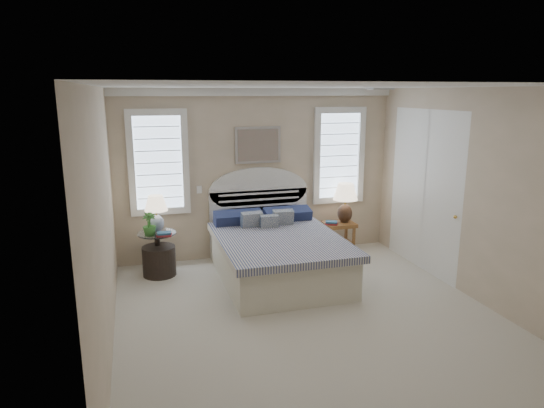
{
  "coord_description": "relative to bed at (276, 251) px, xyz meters",
  "views": [
    {
      "loc": [
        -1.93,
        -4.96,
        2.65
      ],
      "look_at": [
        -0.2,
        1.0,
        1.2
      ],
      "focal_mm": 32.0,
      "sensor_mm": 36.0,
      "label": 1
    }
  ],
  "objects": [
    {
      "name": "floor",
      "position": [
        0.0,
        -1.46,
        -0.39
      ],
      "size": [
        4.5,
        5.0,
        0.01
      ],
      "primitive_type": "cube",
      "color": "beige",
      "rests_on": "ground"
    },
    {
      "name": "ceiling",
      "position": [
        0.0,
        -1.46,
        2.31
      ],
      "size": [
        4.5,
        5.0,
        0.01
      ],
      "primitive_type": "cube",
      "color": "white",
      "rests_on": "wall_back"
    },
    {
      "name": "wall_back",
      "position": [
        0.0,
        1.04,
        0.96
      ],
      "size": [
        4.5,
        0.02,
        2.7
      ],
      "primitive_type": "cube",
      "color": "#BCAA8D",
      "rests_on": "floor"
    },
    {
      "name": "wall_left",
      "position": [
        -2.25,
        -1.46,
        0.96
      ],
      "size": [
        0.02,
        5.0,
        2.7
      ],
      "primitive_type": "cube",
      "color": "#BCAA8D",
      "rests_on": "floor"
    },
    {
      "name": "wall_right",
      "position": [
        2.25,
        -1.46,
        0.96
      ],
      "size": [
        0.02,
        5.0,
        2.7
      ],
      "primitive_type": "cube",
      "color": "#BCAA8D",
      "rests_on": "floor"
    },
    {
      "name": "crown_molding",
      "position": [
        0.0,
        1.0,
        2.25
      ],
      "size": [
        4.5,
        0.08,
        0.12
      ],
      "primitive_type": "cube",
      "color": "white",
      "rests_on": "wall_back"
    },
    {
      "name": "hvac_vent",
      "position": [
        1.2,
        -0.66,
        2.29
      ],
      "size": [
        0.3,
        0.2,
        0.02
      ],
      "primitive_type": "cube",
      "color": "#B2B2B2",
      "rests_on": "ceiling"
    },
    {
      "name": "switch_plate",
      "position": [
        -0.95,
        1.03,
        0.76
      ],
      "size": [
        0.08,
        0.01,
        0.12
      ],
      "primitive_type": "cube",
      "color": "white",
      "rests_on": "wall_back"
    },
    {
      "name": "window_left",
      "position": [
        -1.55,
        1.02,
        1.21
      ],
      "size": [
        0.9,
        0.06,
        1.6
      ],
      "primitive_type": "cube",
      "color": "#C8E0FD",
      "rests_on": "wall_back"
    },
    {
      "name": "window_right",
      "position": [
        1.4,
        1.02,
        1.21
      ],
      "size": [
        0.9,
        0.06,
        1.6
      ],
      "primitive_type": "cube",
      "color": "#C8E0FD",
      "rests_on": "wall_back"
    },
    {
      "name": "painting",
      "position": [
        0.0,
        1.0,
        1.43
      ],
      "size": [
        0.74,
        0.04,
        0.58
      ],
      "primitive_type": "cube",
      "color": "silver",
      "rests_on": "wall_back"
    },
    {
      "name": "closet_door",
      "position": [
        2.23,
        -0.26,
        0.81
      ],
      "size": [
        0.02,
        1.8,
        2.4
      ],
      "primitive_type": "cube",
      "color": "white",
      "rests_on": "floor"
    },
    {
      "name": "bed",
      "position": [
        0.0,
        0.0,
        0.0
      ],
      "size": [
        1.72,
        2.28,
        1.47
      ],
      "color": "silver",
      "rests_on": "floor"
    },
    {
      "name": "side_table_left",
      "position": [
        -1.65,
        0.59,
        0.0
      ],
      "size": [
        0.56,
        0.56,
        0.63
      ],
      "color": "black",
      "rests_on": "floor"
    },
    {
      "name": "nightstand_right",
      "position": [
        1.3,
        0.69,
        0.0
      ],
      "size": [
        0.5,
        0.4,
        0.53
      ],
      "color": "brown",
      "rests_on": "floor"
    },
    {
      "name": "floor_pot",
      "position": [
        -1.64,
        0.51,
        -0.17
      ],
      "size": [
        0.5,
        0.5,
        0.44
      ],
      "primitive_type": "cylinder",
      "rotation": [
        0.0,
        0.0,
        0.04
      ],
      "color": "black",
      "rests_on": "floor"
    },
    {
      "name": "lamp_left",
      "position": [
        -1.64,
        0.66,
        0.58
      ],
      "size": [
        0.36,
        0.36,
        0.55
      ],
      "rotation": [
        0.0,
        0.0,
        -0.08
      ],
      "color": "silver",
      "rests_on": "side_table_left"
    },
    {
      "name": "lamp_right",
      "position": [
        1.4,
        0.71,
        0.55
      ],
      "size": [
        0.5,
        0.5,
        0.66
      ],
      "rotation": [
        0.0,
        0.0,
        -0.28
      ],
      "color": "black",
      "rests_on": "nightstand_right"
    },
    {
      "name": "potted_plant",
      "position": [
        -1.75,
        0.47,
        0.41
      ],
      "size": [
        0.21,
        0.21,
        0.34
      ],
      "primitive_type": "imported",
      "rotation": [
        0.0,
        0.0,
        -0.11
      ],
      "color": "#397A30",
      "rests_on": "side_table_left"
    },
    {
      "name": "books_left",
      "position": [
        -1.56,
        0.39,
        0.27
      ],
      "size": [
        0.23,
        0.18,
        0.06
      ],
      "rotation": [
        0.0,
        0.0,
        -0.18
      ],
      "color": "maroon",
      "rests_on": "side_table_left"
    },
    {
      "name": "books_right",
      "position": [
        1.13,
        0.63,
        0.17
      ],
      "size": [
        0.24,
        0.21,
        0.05
      ],
      "rotation": [
        0.0,
        0.0,
        -0.42
      ],
      "color": "maroon",
      "rests_on": "nightstand_right"
    }
  ]
}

